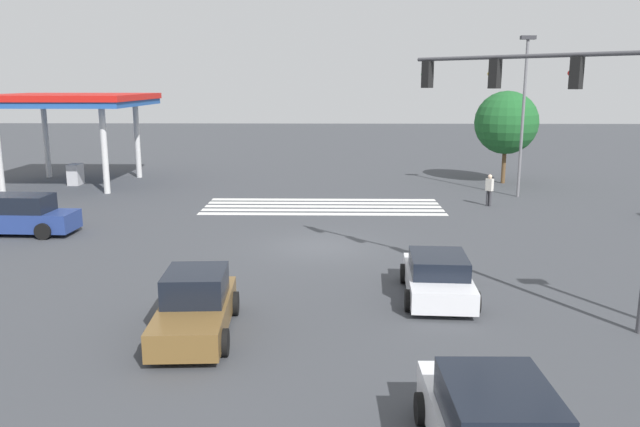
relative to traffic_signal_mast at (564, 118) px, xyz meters
The scene contains 11 objects.
ground_plane 10.95m from the traffic_signal_mast, 45.00° to the right, with size 147.57×147.57×0.00m, color #3D3F44.
crosswalk_markings 17.17m from the traffic_signal_mast, 65.64° to the right, with size 12.35×4.40×0.01m.
traffic_signal_mast is the anchor object (origin of this frame).
car_0 5.78m from the traffic_signal_mast, 17.07° to the right, with size 2.27×4.22×1.33m.
car_3 11.04m from the traffic_signal_mast, 11.35° to the left, with size 2.15×4.38×1.62m.
car_4 9.63m from the traffic_signal_mast, 64.92° to the left, with size 2.19×4.14×1.61m.
car_5 21.93m from the traffic_signal_mast, 23.66° to the right, with size 4.94×2.10×1.71m.
gas_station_canopy 31.20m from the traffic_signal_mast, 43.91° to the right, with size 9.03×9.03×5.65m.
pedestrian 15.92m from the traffic_signal_mast, 97.46° to the right, with size 0.41×0.41×1.67m.
street_light_pole_b 18.44m from the traffic_signal_mast, 103.54° to the right, with size 0.80×0.36×8.83m.
tree_corner_b 23.30m from the traffic_signal_mast, 101.82° to the right, with size 3.97×3.97×5.85m.
Camera 1 is at (-0.44, 23.83, 6.41)m, focal length 35.00 mm.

